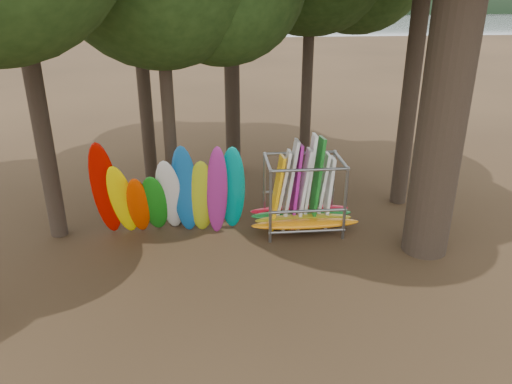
{
  "coord_description": "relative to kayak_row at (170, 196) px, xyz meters",
  "views": [
    {
      "loc": [
        -0.86,
        -11.79,
        7.02
      ],
      "look_at": [
        0.43,
        1.5,
        1.4
      ],
      "focal_mm": 35.0,
      "sensor_mm": 36.0,
      "label": 1
    }
  ],
  "objects": [
    {
      "name": "far_shore",
      "position": [
        2.06,
        108.42,
        0.65
      ],
      "size": [
        160.0,
        4.0,
        4.0
      ],
      "primitive_type": "cube",
      "color": "black",
      "rests_on": "ground"
    },
    {
      "name": "storage_rack",
      "position": [
        3.93,
        0.2,
        -0.32
      ],
      "size": [
        3.24,
        1.54,
        2.92
      ],
      "color": "slate",
      "rests_on": "ground"
    },
    {
      "name": "ground",
      "position": [
        2.06,
        -1.58,
        -1.35
      ],
      "size": [
        120.0,
        120.0,
        0.0
      ],
      "primitive_type": "plane",
      "color": "#47331E",
      "rests_on": "ground"
    },
    {
      "name": "lake",
      "position": [
        2.06,
        58.42,
        -1.35
      ],
      "size": [
        160.0,
        160.0,
        0.0
      ],
      "primitive_type": "plane",
      "color": "gray",
      "rests_on": "ground"
    },
    {
      "name": "kayak_row",
      "position": [
        0.0,
        0.0,
        0.0
      ],
      "size": [
        4.38,
        1.77,
        3.26
      ],
      "color": "#B60900",
      "rests_on": "ground"
    }
  ]
}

